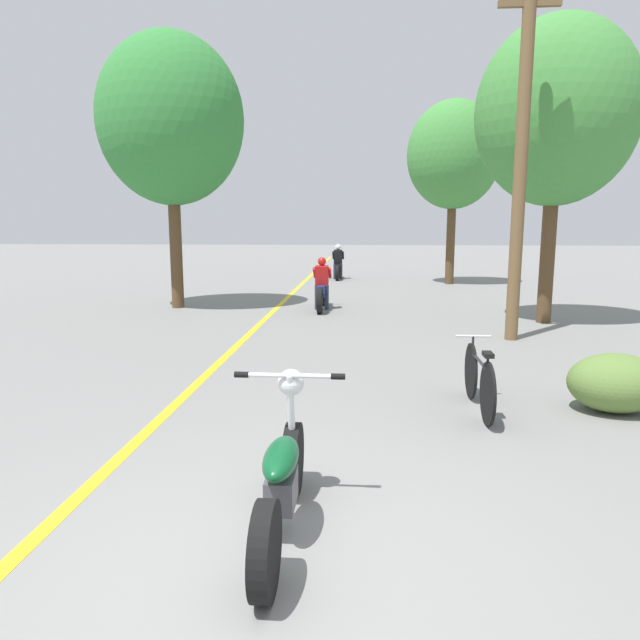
% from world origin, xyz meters
% --- Properties ---
extents(ground_plane, '(120.00, 120.00, 0.00)m').
position_xyz_m(ground_plane, '(0.00, 0.00, 0.00)').
color(ground_plane, slate).
extents(lane_stripe_center, '(0.14, 48.00, 0.01)m').
position_xyz_m(lane_stripe_center, '(-1.70, 12.45, 0.00)').
color(lane_stripe_center, yellow).
rests_on(lane_stripe_center, ground).
extents(utility_pole, '(1.10, 0.24, 6.67)m').
position_xyz_m(utility_pole, '(3.48, 7.81, 3.42)').
color(utility_pole, brown).
rests_on(utility_pole, ground).
extents(roadside_tree_right_near, '(3.46, 3.12, 6.58)m').
position_xyz_m(roadside_tree_right_near, '(4.72, 9.88, 4.57)').
color(roadside_tree_right_near, '#513A23').
rests_on(roadside_tree_right_near, ground).
extents(roadside_tree_right_far, '(3.39, 3.05, 6.66)m').
position_xyz_m(roadside_tree_right_far, '(3.83, 18.43, 4.69)').
color(roadside_tree_right_far, '#513A23').
rests_on(roadside_tree_right_far, ground).
extents(roadside_tree_left, '(3.75, 3.37, 7.01)m').
position_xyz_m(roadside_tree_left, '(-4.36, 11.57, 4.83)').
color(roadside_tree_left, '#513A23').
rests_on(roadside_tree_left, ground).
extents(roadside_bush, '(1.10, 0.88, 0.70)m').
position_xyz_m(roadside_bush, '(3.60, 3.49, 0.35)').
color(roadside_bush, '#5B7A38').
rests_on(roadside_bush, ground).
extents(motorcycle_foreground, '(0.86, 1.94, 1.08)m').
position_xyz_m(motorcycle_foreground, '(0.04, 0.50, 0.42)').
color(motorcycle_foreground, black).
rests_on(motorcycle_foreground, ground).
extents(motorcycle_rider_lead, '(0.50, 2.17, 1.37)m').
position_xyz_m(motorcycle_rider_lead, '(-0.48, 11.51, 0.52)').
color(motorcycle_rider_lead, black).
rests_on(motorcycle_rider_lead, ground).
extents(motorcycle_rider_far, '(0.50, 2.02, 1.42)m').
position_xyz_m(motorcycle_rider_far, '(-0.44, 20.03, 0.54)').
color(motorcycle_rider_far, black).
rests_on(motorcycle_rider_far, ground).
extents(bicycle_parked, '(0.44, 1.72, 0.83)m').
position_xyz_m(bicycle_parked, '(1.99, 3.39, 0.38)').
color(bicycle_parked, black).
rests_on(bicycle_parked, ground).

